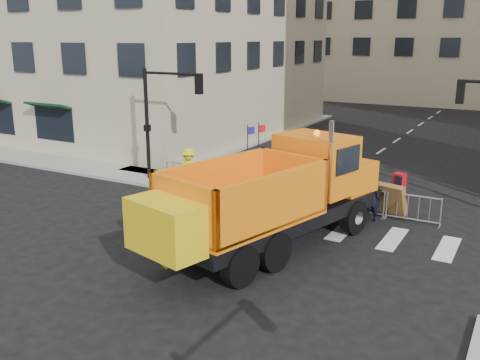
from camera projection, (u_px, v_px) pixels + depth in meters
The scene contains 10 objects.
ground at pixel (203, 272), 15.99m from camera, with size 120.00×120.00×0.00m, color black.
sidewalk_back at pixel (310, 197), 23.13m from camera, with size 64.00×5.00×0.15m, color gray.
traffic_light_left at pixel (147, 126), 25.39m from camera, with size 0.18×0.18×5.40m, color black.
crowd_barriers at pixel (286, 189), 22.60m from camera, with size 12.60×0.60×1.10m, color #9EA0A5, non-canonical shape.
plow_truck at pixel (271, 194), 17.23m from camera, with size 5.59×11.30×4.24m.
cop_a at pixel (371, 199), 20.21m from camera, with size 0.62×0.41×1.71m, color black.
cop_b at pixel (362, 199), 20.40m from camera, with size 0.78×0.61×1.61m, color black.
cop_c at pixel (338, 190), 20.79m from camera, with size 1.19×0.50×2.03m, color black.
worker at pixel (189, 169), 23.88m from camera, with size 1.21×0.70×1.88m, color yellow.
newspaper_box at pixel (399, 186), 22.60m from camera, with size 0.45×0.40×1.10m, color red.
Camera 1 is at (8.19, -12.29, 6.82)m, focal length 40.00 mm.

